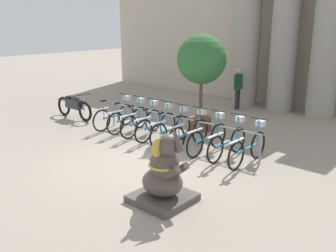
# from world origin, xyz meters

# --- Properties ---
(ground_plane) EXTENTS (60.00, 60.00, 0.00)m
(ground_plane) POSITION_xyz_m (0.00, 0.00, 0.00)
(ground_plane) COLOR gray
(building_facade) EXTENTS (20.00, 0.20, 6.00)m
(building_facade) POSITION_xyz_m (0.00, 8.60, 3.00)
(building_facade) COLOR #BCB29E
(building_facade) RESTS_ON ground_plane
(column_left) EXTENTS (1.23, 1.23, 5.16)m
(column_left) POSITION_xyz_m (-1.54, 7.60, 2.62)
(column_left) COLOR gray
(column_left) RESTS_ON ground_plane
(column_middle) EXTENTS (1.23, 1.23, 5.16)m
(column_middle) POSITION_xyz_m (0.00, 7.60, 2.62)
(column_middle) COLOR gray
(column_middle) RESTS_ON ground_plane
(column_right) EXTENTS (1.23, 1.23, 5.16)m
(column_right) POSITION_xyz_m (1.54, 7.60, 2.62)
(column_right) COLOR gray
(column_right) RESTS_ON ground_plane
(bike_rack) EXTENTS (5.40, 0.05, 0.77)m
(bike_rack) POSITION_xyz_m (-0.47, 1.95, 0.64)
(bike_rack) COLOR gray
(bike_rack) RESTS_ON ground_plane
(bicycle_0) EXTENTS (0.48, 1.73, 1.05)m
(bicycle_0) POSITION_xyz_m (-2.87, 1.80, 0.42)
(bicycle_0) COLOR black
(bicycle_0) RESTS_ON ground_plane
(bicycle_1) EXTENTS (0.48, 1.73, 1.05)m
(bicycle_1) POSITION_xyz_m (-2.27, 1.84, 0.42)
(bicycle_1) COLOR black
(bicycle_1) RESTS_ON ground_plane
(bicycle_2) EXTENTS (0.48, 1.73, 1.05)m
(bicycle_2) POSITION_xyz_m (-1.67, 1.83, 0.42)
(bicycle_2) COLOR black
(bicycle_2) RESTS_ON ground_plane
(bicycle_3) EXTENTS (0.48, 1.73, 1.05)m
(bicycle_3) POSITION_xyz_m (-1.07, 1.83, 0.42)
(bicycle_3) COLOR black
(bicycle_3) RESTS_ON ground_plane
(bicycle_4) EXTENTS (0.48, 1.73, 1.05)m
(bicycle_4) POSITION_xyz_m (-0.47, 1.80, 0.42)
(bicycle_4) COLOR black
(bicycle_4) RESTS_ON ground_plane
(bicycle_5) EXTENTS (0.48, 1.73, 1.05)m
(bicycle_5) POSITION_xyz_m (0.13, 1.84, 0.42)
(bicycle_5) COLOR black
(bicycle_5) RESTS_ON ground_plane
(bicycle_6) EXTENTS (0.48, 1.73, 1.05)m
(bicycle_6) POSITION_xyz_m (0.73, 1.85, 0.42)
(bicycle_6) COLOR black
(bicycle_6) RESTS_ON ground_plane
(bicycle_7) EXTENTS (0.48, 1.73, 1.05)m
(bicycle_7) POSITION_xyz_m (1.33, 1.87, 0.42)
(bicycle_7) COLOR black
(bicycle_7) RESTS_ON ground_plane
(bicycle_8) EXTENTS (0.48, 1.73, 1.05)m
(bicycle_8) POSITION_xyz_m (1.92, 1.83, 0.42)
(bicycle_8) COLOR black
(bicycle_8) RESTS_ON ground_plane
(elephant_statue) EXTENTS (1.05, 1.05, 1.61)m
(elephant_statue) POSITION_xyz_m (1.73, -0.98, 0.55)
(elephant_statue) COLOR #4C4742
(elephant_statue) RESTS_ON ground_plane
(motorcycle) EXTENTS (1.96, 0.55, 0.94)m
(motorcycle) POSITION_xyz_m (-4.87, 1.65, 0.46)
(motorcycle) COLOR black
(motorcycle) RESTS_ON ground_plane
(person_pedestrian) EXTENTS (0.21, 0.47, 1.60)m
(person_pedestrian) POSITION_xyz_m (-1.32, 6.69, 0.95)
(person_pedestrian) COLOR #28282D
(person_pedestrian) RESTS_ON ground_plane
(potted_tree) EXTENTS (1.50, 1.50, 2.97)m
(potted_tree) POSITION_xyz_m (-0.69, 3.42, 2.11)
(potted_tree) COLOR brown
(potted_tree) RESTS_ON ground_plane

